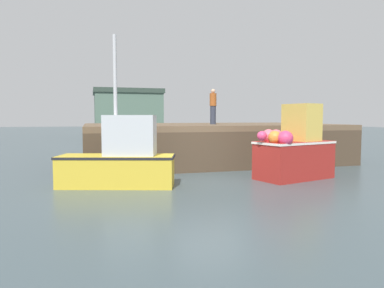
# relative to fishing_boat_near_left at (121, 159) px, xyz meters

# --- Properties ---
(ground) EXTENTS (120.00, 160.00, 0.10)m
(ground) POSITION_rel_fishing_boat_near_left_xyz_m (3.05, -0.11, -0.95)
(ground) COLOR #3D4C51
(pier) EXTENTS (12.50, 7.94, 1.91)m
(pier) POSITION_rel_fishing_boat_near_left_xyz_m (5.02, 5.38, 0.70)
(pier) COLOR brown
(pier) RESTS_ON ground
(fishing_boat_near_left) EXTENTS (3.97, 2.26, 4.90)m
(fishing_boat_near_left) POSITION_rel_fishing_boat_near_left_xyz_m (0.00, 0.00, 0.00)
(fishing_boat_near_left) COLOR gold
(fishing_boat_near_left) RESTS_ON ground
(fishing_boat_near_right) EXTENTS (3.21, 2.16, 2.76)m
(fishing_boat_near_right) POSITION_rel_fishing_boat_near_left_xyz_m (6.28, -0.24, 0.13)
(fishing_boat_near_right) COLOR maroon
(fishing_boat_near_right) RESTS_ON ground
(dockworker) EXTENTS (0.34, 0.34, 1.77)m
(dockworker) POSITION_rel_fishing_boat_near_left_xyz_m (5.03, 5.24, 1.91)
(dockworker) COLOR #2D3342
(dockworker) RESTS_ON pier
(warehouse) EXTENTS (7.54, 7.05, 5.40)m
(warehouse) POSITION_rel_fishing_boat_near_left_xyz_m (3.22, 30.03, 1.82)
(warehouse) COLOR #4C6656
(warehouse) RESTS_ON ground
(mooring_buoy_foreground) EXTENTS (0.49, 0.49, 0.73)m
(mooring_buoy_foreground) POSITION_rel_fishing_boat_near_left_xyz_m (1.33, -0.07, -0.57)
(mooring_buoy_foreground) COLOR red
(mooring_buoy_foreground) RESTS_ON ground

